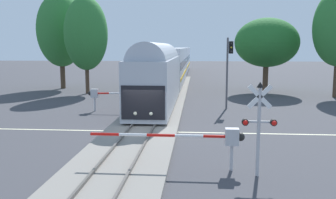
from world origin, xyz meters
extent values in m
plane|color=#3D3D42|center=(0.00, 0.00, 0.00)|extent=(220.00, 220.00, 0.00)
cube|color=beige|center=(0.00, 0.00, 0.00)|extent=(44.00, 0.20, 0.01)
cube|color=gray|center=(0.00, 0.00, 0.09)|extent=(4.40, 80.00, 0.18)
cube|color=#56514C|center=(-0.72, 0.00, 0.25)|extent=(0.10, 80.00, 0.14)
cube|color=#56514C|center=(0.72, 0.00, 0.25)|extent=(0.10, 80.00, 0.14)
cube|color=#B2B7C1|center=(0.00, 8.67, 2.27)|extent=(3.00, 16.00, 3.90)
cube|color=black|center=(0.00, 0.65, 1.69)|extent=(2.76, 0.08, 2.15)
cylinder|color=#B2B7C1|center=(0.00, 8.67, 4.10)|extent=(2.76, 14.40, 2.76)
sphere|color=#F4F2CC|center=(-0.50, 0.64, 1.00)|extent=(0.24, 0.24, 0.24)
sphere|color=#F4F2CC|center=(0.50, 0.64, 1.00)|extent=(0.24, 0.24, 0.24)
cube|color=#B7BCC6|center=(0.00, 29.39, 2.62)|extent=(3.00, 23.63, 4.60)
cube|color=black|center=(1.51, 29.39, 2.92)|extent=(0.04, 21.27, 0.90)
cube|color=gold|center=(1.52, 29.39, 1.47)|extent=(0.04, 21.74, 0.36)
cube|color=#B7BCC6|center=(0.00, 53.93, 2.62)|extent=(3.00, 23.63, 4.60)
cube|color=black|center=(1.51, 53.93, 2.92)|extent=(0.04, 21.27, 0.90)
cube|color=gold|center=(1.52, 53.93, 1.47)|extent=(0.04, 21.74, 0.36)
cylinder|color=#B7B7BC|center=(4.83, -6.82, 0.55)|extent=(0.14, 0.14, 1.10)
cube|color=#B7B7BC|center=(4.83, -6.82, 1.45)|extent=(0.56, 0.40, 0.70)
sphere|color=black|center=(5.18, -6.82, 1.45)|extent=(0.36, 0.36, 0.36)
cylinder|color=red|center=(4.24, -6.82, 1.45)|extent=(1.19, 0.12, 0.12)
cylinder|color=white|center=(3.05, -6.82, 1.45)|extent=(1.19, 0.12, 0.12)
cylinder|color=red|center=(1.86, -6.82, 1.45)|extent=(1.19, 0.12, 0.12)
cylinder|color=white|center=(0.67, -6.82, 1.45)|extent=(1.19, 0.12, 0.12)
cylinder|color=red|center=(-0.52, -6.82, 1.46)|extent=(1.19, 0.12, 0.12)
sphere|color=red|center=(-1.12, -6.82, 1.46)|extent=(0.14, 0.14, 0.14)
cylinder|color=#B2B2B7|center=(5.81, -7.41, 1.79)|extent=(0.14, 0.14, 3.58)
cube|color=white|center=(5.81, -7.43, 3.23)|extent=(0.98, 0.05, 0.98)
cube|color=white|center=(5.81, -7.43, 3.23)|extent=(0.98, 0.05, 0.98)
cube|color=#B2B2B7|center=(5.81, -7.41, 2.22)|extent=(1.10, 0.08, 0.08)
cylinder|color=black|center=(5.26, -7.51, 2.22)|extent=(0.26, 0.18, 0.26)
cylinder|color=black|center=(6.36, -7.51, 2.22)|extent=(0.26, 0.18, 0.26)
sphere|color=red|center=(5.26, -7.61, 2.22)|extent=(0.20, 0.20, 0.20)
sphere|color=red|center=(6.36, -7.61, 2.22)|extent=(0.20, 0.20, 0.20)
cone|color=black|center=(5.81, -7.41, 3.70)|extent=(0.28, 0.28, 0.22)
cylinder|color=#B7B7BC|center=(-4.83, 6.82, 0.55)|extent=(0.14, 0.14, 1.10)
cube|color=#B7B7BC|center=(-4.83, 6.82, 1.45)|extent=(0.56, 0.40, 0.70)
sphere|color=black|center=(-5.18, 6.82, 1.45)|extent=(0.36, 0.36, 0.36)
cylinder|color=red|center=(-4.24, 6.82, 1.46)|extent=(1.19, 0.12, 0.14)
cylinder|color=white|center=(-3.05, 6.82, 1.48)|extent=(1.19, 0.12, 0.14)
cylinder|color=red|center=(-1.86, 6.82, 1.50)|extent=(1.19, 0.12, 0.14)
cylinder|color=white|center=(-0.67, 6.82, 1.53)|extent=(1.19, 0.12, 0.14)
cylinder|color=red|center=(0.52, 6.82, 1.55)|extent=(1.19, 0.12, 0.14)
sphere|color=red|center=(1.11, 6.82, 1.56)|extent=(0.14, 0.14, 0.14)
cylinder|color=#4C4C51|center=(5.80, 8.89, 2.94)|extent=(0.16, 0.16, 5.89)
cube|color=black|center=(6.08, 8.89, 5.09)|extent=(0.34, 0.26, 1.00)
sphere|color=#262626|center=(6.08, 8.74, 5.41)|extent=(0.20, 0.20, 0.20)
cylinder|color=black|center=(6.08, 8.71, 5.41)|extent=(0.24, 0.10, 0.24)
sphere|color=yellow|center=(6.08, 8.74, 5.09)|extent=(0.20, 0.20, 0.20)
cylinder|color=black|center=(6.08, 8.71, 5.09)|extent=(0.24, 0.10, 0.24)
sphere|color=#262626|center=(6.08, 8.74, 4.77)|extent=(0.20, 0.20, 0.20)
cylinder|color=black|center=(6.08, 8.71, 4.77)|extent=(0.24, 0.10, 0.24)
cylinder|color=#4C3828|center=(17.47, 16.95, 2.07)|extent=(0.49, 0.49, 4.14)
cylinder|color=#4C3828|center=(-8.74, 17.89, 1.79)|extent=(0.42, 0.42, 3.58)
ellipsoid|color=#2D7533|center=(-8.74, 17.89, 6.56)|extent=(4.71, 4.71, 7.93)
cylinder|color=#4C3828|center=(-13.30, 22.70, 1.91)|extent=(0.59, 0.59, 3.81)
ellipsoid|color=#2D7533|center=(-13.30, 22.70, 7.16)|extent=(5.82, 5.82, 8.92)
cylinder|color=#4C3828|center=(11.09, 20.86, 1.77)|extent=(0.61, 0.61, 3.54)
ellipsoid|color=#236628|center=(11.09, 20.86, 5.60)|extent=(7.16, 7.16, 5.50)
camera|label=1|loc=(3.37, -21.98, 5.17)|focal=39.61mm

